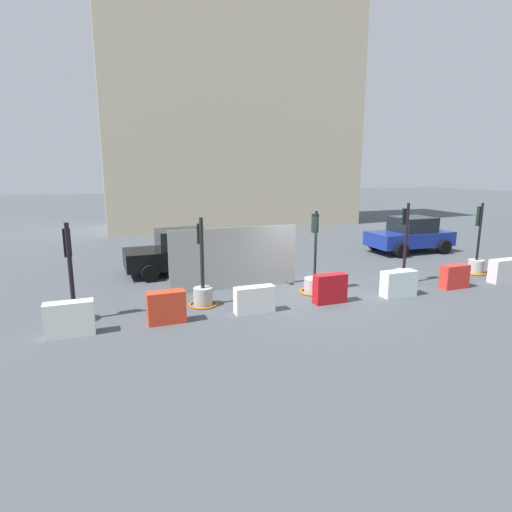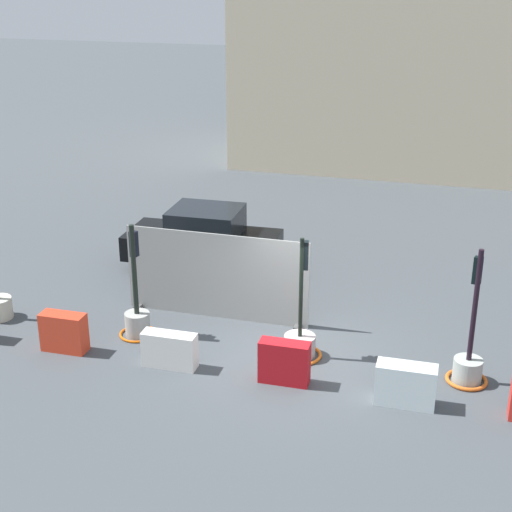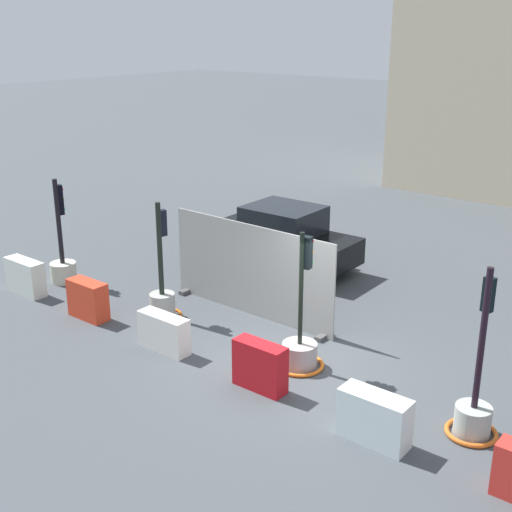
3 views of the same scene
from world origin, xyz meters
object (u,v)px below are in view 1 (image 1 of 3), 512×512
object	(u,v)px
traffic_light_0	(73,302)
construction_barrier_4	(399,284)
construction_barrier_5	(455,277)
car_black_sedan	(180,252)
construction_barrier_3	(330,289)
construction_barrier_6	(504,271)
construction_barrier_1	(166,307)
construction_barrier_0	(70,319)
car_blue_estate	(410,235)
traffic_light_2	(314,281)
traffic_light_4	(476,262)
traffic_light_3	(403,271)
construction_barrier_2	(254,300)
traffic_light_1	(203,290)

from	to	relation	value
traffic_light_0	construction_barrier_4	distance (m)	9.69
construction_barrier_5	car_black_sedan	world-z (taller)	car_black_sedan
construction_barrier_3	car_black_sedan	xyz separation A→B (m)	(-3.60, 5.32, 0.37)
traffic_light_0	construction_barrier_4	xyz separation A→B (m)	(9.62, -1.13, -0.12)
traffic_light_0	construction_barrier_6	bearing A→B (deg)	-4.03
traffic_light_0	construction_barrier_3	distance (m)	7.28
car_black_sedan	construction_barrier_1	bearing A→B (deg)	-103.80
construction_barrier_5	construction_barrier_4	bearing A→B (deg)	-177.62
construction_barrier_0	construction_barrier_5	size ratio (longest dim) A/B	1.16
construction_barrier_3	car_blue_estate	xyz separation A→B (m)	(7.62, 5.64, 0.39)
traffic_light_2	construction_barrier_0	bearing A→B (deg)	-170.64
construction_barrier_3	construction_barrier_5	distance (m)	4.79
construction_barrier_0	construction_barrier_5	xyz separation A→B (m)	(12.04, 0.03, -0.03)
traffic_light_4	construction_barrier_4	distance (m)	4.92
construction_barrier_4	construction_barrier_6	distance (m)	4.65
construction_barrier_0	construction_barrier_4	world-z (taller)	construction_barrier_0
construction_barrier_1	car_black_sedan	distance (m)	5.50
traffic_light_3	car_black_sedan	xyz separation A→B (m)	(-7.13, 4.29, 0.36)
construction_barrier_5	construction_barrier_1	bearing A→B (deg)	179.85
car_blue_estate	construction_barrier_2	bearing A→B (deg)	-150.57
construction_barrier_1	construction_barrier_4	bearing A→B (deg)	-0.98
construction_barrier_1	traffic_light_3	bearing A→B (deg)	7.05
construction_barrier_6	traffic_light_2	bearing A→B (deg)	170.68
construction_barrier_5	construction_barrier_0	bearing A→B (deg)	-179.83
construction_barrier_3	construction_barrier_6	xyz separation A→B (m)	(7.06, -0.02, -0.03)
traffic_light_3	construction_barrier_3	bearing A→B (deg)	-163.73
construction_barrier_3	traffic_light_4	bearing A→B (deg)	9.93
construction_barrier_2	construction_barrier_6	world-z (taller)	construction_barrier_6
traffic_light_2	construction_barrier_0	size ratio (longest dim) A/B	2.35
traffic_light_0	traffic_light_2	xyz separation A→B (m)	(7.28, 0.14, -0.13)
construction_barrier_4	construction_barrier_6	size ratio (longest dim) A/B	1.04
construction_barrier_4	car_blue_estate	size ratio (longest dim) A/B	0.28
traffic_light_2	traffic_light_1	bearing A→B (deg)	-179.28
construction_barrier_6	construction_barrier_2	bearing A→B (deg)	-179.87
construction_barrier_3	car_black_sedan	world-z (taller)	car_black_sedan
traffic_light_3	construction_barrier_6	distance (m)	3.68
traffic_light_1	traffic_light_0	bearing A→B (deg)	-178.43
traffic_light_0	construction_barrier_0	bearing A→B (deg)	-91.85
car_black_sedan	construction_barrier_0	bearing A→B (deg)	-124.12
traffic_light_4	construction_barrier_6	bearing A→B (deg)	-93.19
traffic_light_1	construction_barrier_5	size ratio (longest dim) A/B	2.68
car_blue_estate	construction_barrier_6	bearing A→B (deg)	-95.60
traffic_light_2	construction_barrier_6	bearing A→B (deg)	-9.32
traffic_light_3	construction_barrier_6	size ratio (longest dim) A/B	2.59
traffic_light_4	construction_barrier_6	size ratio (longest dim) A/B	2.49
construction_barrier_0	traffic_light_3	bearing A→B (deg)	5.85
construction_barrier_1	construction_barrier_2	distance (m)	2.46
construction_barrier_1	car_blue_estate	world-z (taller)	car_blue_estate
traffic_light_1	construction_barrier_1	bearing A→B (deg)	-138.12
traffic_light_2	traffic_light_4	size ratio (longest dim) A/B	0.98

